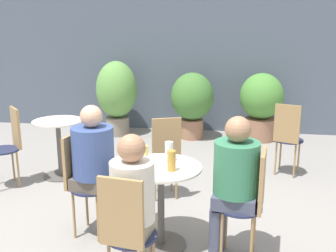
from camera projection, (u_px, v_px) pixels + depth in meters
The scene contains 19 objects.
ground_plane at pixel (136, 251), 3.41m from camera, with size 20.00×20.00×0.00m, color gray.
storefront_wall at pixel (188, 48), 7.05m from camera, with size 10.00×0.06×3.00m.
cafe_table_near at pixel (161, 189), 3.37m from camera, with size 0.70×0.70×0.74m.
cafe_table_far at pixel (59, 139), 4.98m from camera, with size 0.63×0.63×0.74m.
bistro_chair_0 at pixel (81, 176), 3.58m from camera, with size 0.39×0.37×0.95m.
bistro_chair_1 at pixel (126, 228), 2.65m from camera, with size 0.37×0.39×0.95m.
bistro_chair_2 at pixel (252, 196), 3.14m from camera, with size 0.39×0.37×0.95m.
bistro_chair_3 at pixel (165, 151), 4.28m from camera, with size 0.40×0.41×0.95m.
bistro_chair_4 at pixel (288, 134), 4.98m from camera, with size 0.40×0.41×0.95m.
bistro_chair_5 at pixel (10, 140), 4.69m from camera, with size 0.42×0.42×0.95m.
seated_person_0 at pixel (95, 161), 3.50m from camera, with size 0.41×0.37×1.23m.
seated_person_1 at pixel (133, 199), 2.75m from camera, with size 0.31×0.34×1.19m.
seated_person_2 at pixel (234, 176), 3.15m from camera, with size 0.40×0.36×1.22m.
beer_glass_0 at pixel (145, 155), 3.32m from camera, with size 0.06×0.06×0.17m.
beer_glass_1 at pixel (172, 161), 3.19m from camera, with size 0.07×0.07×0.17m.
beer_glass_2 at pixel (169, 152), 3.41m from camera, with size 0.07×0.07×0.18m.
potted_plant_0 at pixel (117, 93), 6.88m from camera, with size 0.71×0.71×1.31m.
potted_plant_1 at pixel (192, 100), 6.68m from camera, with size 0.72×0.72×1.14m.
potted_plant_2 at pixel (261, 103), 6.59m from camera, with size 0.72×0.72×1.14m.
Camera 1 is at (0.73, -2.96, 1.89)m, focal length 42.00 mm.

